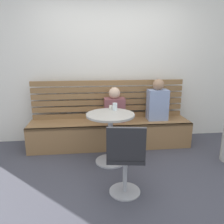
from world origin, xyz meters
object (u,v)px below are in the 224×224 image
at_px(white_chair, 126,158).
at_px(person_child_left, 114,107).
at_px(cafe_table, 110,129).
at_px(person_adult, 158,102).
at_px(booth_bench, 110,134).
at_px(cup_espresso_small, 111,107).
at_px(cup_water_clear, 115,107).

height_order(white_chair, person_child_left, person_child_left).
relative_size(cafe_table, person_adult, 1.05).
height_order(booth_bench, white_chair, white_chair).
bearing_deg(cup_espresso_small, white_chair, -87.74).
relative_size(booth_bench, person_adult, 3.83).
bearing_deg(booth_bench, person_child_left, 13.96).
relative_size(person_adult, cup_espresso_small, 12.57).
bearing_deg(person_adult, person_child_left, -179.17).
distance_m(cafe_table, person_child_left, 0.65).
xyz_separation_m(booth_bench, person_adult, (0.82, 0.03, 0.53)).
height_order(cafe_table, white_chair, white_chair).
bearing_deg(booth_bench, cup_water_clear, -85.71).
bearing_deg(person_adult, cafe_table, -144.58).
xyz_separation_m(cafe_table, person_adult, (0.88, 0.62, 0.24)).
bearing_deg(cafe_table, cup_espresso_small, 82.41).
bearing_deg(cafe_table, person_adult, 35.42).
relative_size(person_adult, person_child_left, 1.22).
height_order(white_chair, person_adult, person_adult).
height_order(booth_bench, cup_espresso_small, cup_espresso_small).
distance_m(booth_bench, cup_espresso_small, 0.63).
bearing_deg(booth_bench, person_adult, 2.04).
relative_size(booth_bench, cup_espresso_small, 48.21).
height_order(booth_bench, cafe_table, cafe_table).
xyz_separation_m(cafe_table, cup_water_clear, (0.09, 0.19, 0.28)).
height_order(cafe_table, person_adult, person_adult).
distance_m(person_child_left, cup_espresso_small, 0.36).
bearing_deg(person_child_left, cup_water_clear, -95.93).
height_order(cafe_table, cup_espresso_small, cup_espresso_small).
relative_size(white_chair, cup_espresso_small, 15.18).
relative_size(person_adult, cup_water_clear, 6.40).
bearing_deg(white_chair, cafe_table, 95.59).
bearing_deg(cafe_table, white_chair, -84.41).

